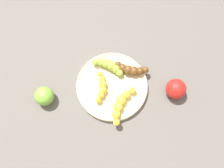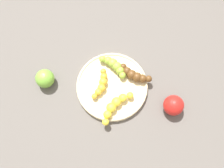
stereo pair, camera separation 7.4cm
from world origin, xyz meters
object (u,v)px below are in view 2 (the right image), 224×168
Objects in this scene: banana_spotted at (101,84)px; banana_green at (114,65)px; banana_yellow at (115,106)px; banana_overripe at (135,75)px; apple_green at (45,79)px; fruit_bowl at (112,86)px; apple_red at (173,105)px.

banana_green is at bearing 74.64° from banana_spotted.
banana_overripe is (-0.11, -0.08, 0.00)m from banana_yellow.
banana_green is at bearing 171.29° from apple_green.
banana_spotted is at bearing -170.49° from banana_green.
fruit_bowl is at bearing -143.97° from banana_green.
banana_yellow is at bearing 77.44° from fruit_bowl.
apple_green is (0.25, -0.04, -0.00)m from banana_green.
banana_spotted is 0.26m from apple_red.
fruit_bowl is 0.09m from banana_overripe.
fruit_bowl is at bearing -40.43° from banana_yellow.
banana_yellow is at bearing 138.16° from apple_green.
apple_red is (-0.09, 0.15, -0.00)m from banana_overripe.
fruit_bowl is at bearing -39.81° from banana_overripe.
banana_spotted is 0.73× the size of banana_yellow.
apple_green is at bearing 143.70° from banana_green.
banana_green is 0.25m from apple_red.
apple_red is at bearing -137.28° from banana_yellow.
apple_red is (-0.21, 0.16, 0.00)m from banana_spotted.
apple_green reaches higher than banana_overripe.
fruit_bowl is 0.04m from banana_spotted.
banana_overripe is (-0.09, -0.00, 0.02)m from fruit_bowl.
apple_green is (0.20, -0.18, -0.00)m from banana_yellow.
banana_yellow is 1.88× the size of apple_red.
apple_red is at bearing 76.97° from banana_overripe.
banana_overripe is at bearing -60.23° from apple_red.
banana_overripe reaches higher than fruit_bowl.
banana_overripe is 1.37× the size of apple_red.
banana_overripe is at bearing 162.28° from apple_green.
banana_spotted is 1.45× the size of apple_green.
banana_spotted is (0.04, -0.01, 0.02)m from fruit_bowl.
banana_green reaches higher than fruit_bowl.
banana_yellow is 0.13m from banana_overripe.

